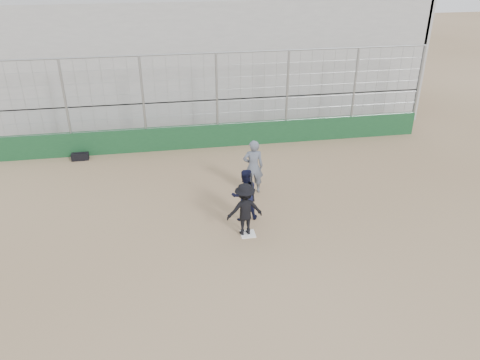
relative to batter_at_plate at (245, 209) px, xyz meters
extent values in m
plane|color=brown|center=(0.08, -0.08, -0.84)|extent=(90.00, 90.00, 0.00)
cube|color=white|center=(0.08, -0.08, -0.83)|extent=(0.44, 0.44, 0.02)
cube|color=#12381D|center=(0.08, 6.92, -0.34)|extent=(18.00, 0.25, 1.00)
cylinder|color=gray|center=(0.08, 6.92, 1.16)|extent=(0.10, 0.10, 4.00)
cylinder|color=gray|center=(9.08, 6.92, 1.16)|extent=(0.10, 0.10, 4.00)
cylinder|color=gray|center=(0.08, 6.92, 3.16)|extent=(18.00, 0.07, 0.07)
cube|color=gray|center=(0.08, 11.87, -0.04)|extent=(20.00, 6.70, 1.60)
cube|color=gray|center=(0.08, 11.87, 2.86)|extent=(20.00, 6.70, 4.20)
cube|color=gray|center=(10.08, 11.87, 2.06)|extent=(0.25, 6.70, 6.10)
imported|color=black|center=(0.00, 0.00, 0.00)|extent=(1.14, 0.72, 1.68)
cylinder|color=black|center=(0.25, 0.15, 0.64)|extent=(0.07, 0.57, 0.71)
imported|color=black|center=(0.14, 0.79, -0.26)|extent=(0.93, 0.76, 1.15)
sphere|color=maroon|center=(0.14, 0.79, 0.21)|extent=(0.28, 0.28, 0.28)
imported|color=#4F5664|center=(0.76, 2.56, 0.04)|extent=(0.74, 0.50, 1.77)
cube|color=black|center=(-5.63, 6.44, -0.70)|extent=(0.68, 0.29, 0.29)
cylinder|color=black|center=(-5.63, 6.44, -0.53)|extent=(0.44, 0.04, 0.04)
camera|label=1|loc=(-2.19, -11.75, 7.07)|focal=35.00mm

